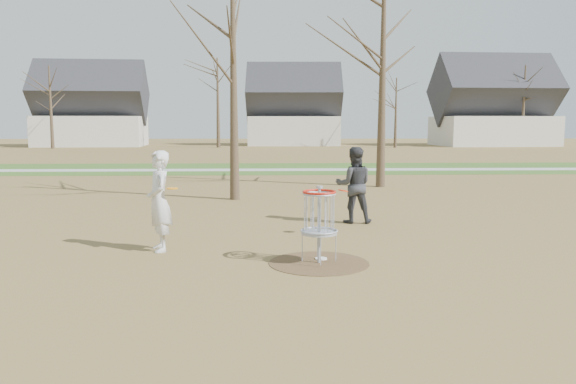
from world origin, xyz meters
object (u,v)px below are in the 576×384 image
object	(u,v)px
disc_golf_basket	(319,213)
player_standing	(159,201)
disc_grounded	(321,259)
player_throwing	(354,185)

from	to	relation	value
disc_golf_basket	player_standing	bearing A→B (deg)	160.12
player_standing	disc_grounded	bearing A→B (deg)	54.54
player_standing	player_throwing	xyz separation A→B (m)	(4.26, 2.98, -0.03)
player_standing	disc_golf_basket	distance (m)	3.21
player_throwing	disc_grounded	size ratio (longest dim) A/B	8.66
player_standing	disc_grounded	distance (m)	3.33
player_standing	disc_golf_basket	size ratio (longest dim) A/B	1.45
player_throwing	disc_golf_basket	size ratio (longest dim) A/B	1.41
player_throwing	disc_grounded	xyz separation A→B (m)	(-1.17, -3.81, -0.93)
disc_grounded	disc_golf_basket	world-z (taller)	disc_golf_basket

